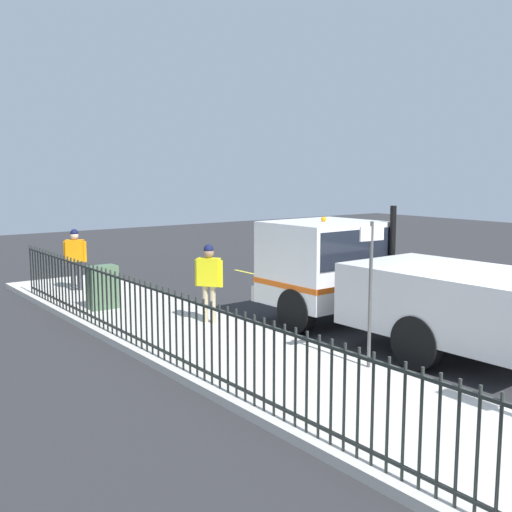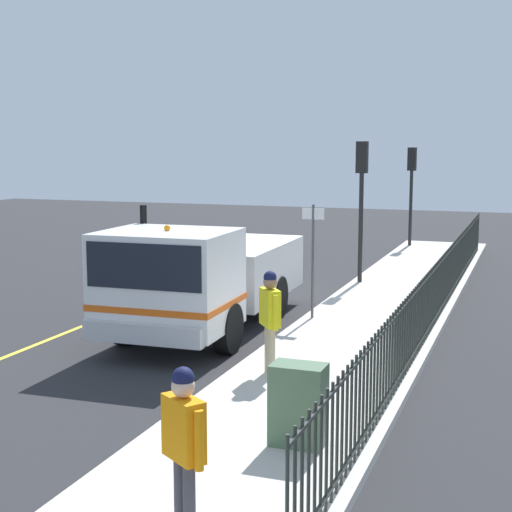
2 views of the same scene
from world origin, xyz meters
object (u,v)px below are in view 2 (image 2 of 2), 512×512
worker_standing (270,311)px  utility_cabinet (298,405)px  work_truck (200,274)px  traffic_light_mid (412,176)px  pedestrian_distant (184,435)px  traffic_cone (185,288)px  traffic_light_near (362,183)px  street_sign (313,248)px

worker_standing → utility_cabinet: 3.06m
work_truck → traffic_light_mid: traffic_light_mid is taller
pedestrian_distant → traffic_cone: bearing=149.6°
work_truck → utility_cabinet: (3.74, -5.32, -0.60)m
utility_cabinet → work_truck: bearing=125.1°
worker_standing → traffic_light_near: (-0.47, 8.96, 1.67)m
traffic_cone → pedestrian_distant: bearing=-64.8°
pedestrian_distant → work_truck: bearing=147.5°
street_sign → utility_cabinet: bearing=-75.5°
work_truck → utility_cabinet: bearing=123.3°
utility_cabinet → street_sign: street_sign is taller
traffic_light_near → traffic_cone: size_ratio=5.42×
street_sign → traffic_light_near: bearing=89.8°
work_truck → traffic_light_mid: size_ratio=1.82×
work_truck → traffic_light_mid: (2.04, 14.58, 1.47)m
utility_cabinet → traffic_light_mid: bearing=94.9°
utility_cabinet → worker_standing: bearing=115.8°
pedestrian_distant → street_sign: 9.73m
worker_standing → street_sign: bearing=-31.0°
traffic_light_mid → traffic_cone: size_ratio=5.14×
work_truck → traffic_light_near: 6.83m
worker_standing → work_truck: bearing=5.4°
work_truck → street_sign: size_ratio=2.66×
pedestrian_distant → utility_cabinet: 2.71m
traffic_light_near → utility_cabinet: 12.01m
work_truck → utility_cabinet: 6.53m
utility_cabinet → traffic_cone: (-5.43, 8.18, -0.31)m
traffic_light_mid → traffic_cone: traffic_light_mid is taller
work_truck → worker_standing: bearing=131.2°
traffic_light_mid → utility_cabinet: traffic_light_mid is taller
utility_cabinet → traffic_light_near: bearing=98.7°
work_truck → worker_standing: size_ratio=3.82×
traffic_light_mid → traffic_cone: 12.53m
pedestrian_distant → traffic_light_near: size_ratio=0.45×
utility_cabinet → traffic_cone: 9.83m
worker_standing → traffic_cone: (-4.12, 5.47, -0.85)m
pedestrian_distant → traffic_light_near: bearing=130.1°
utility_cabinet → pedestrian_distant: bearing=-97.2°
worker_standing → traffic_light_near: traffic_light_near is taller
pedestrian_distant → traffic_light_mid: 22.63m
pedestrian_distant → traffic_cone: (-5.10, 10.82, -0.84)m
traffic_light_mid → utility_cabinet: size_ratio=3.48×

